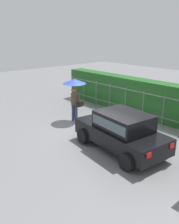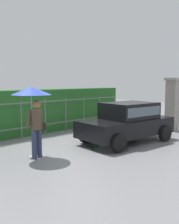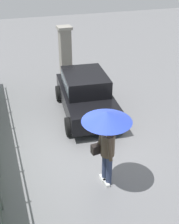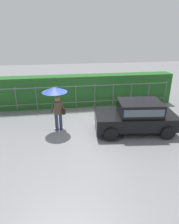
% 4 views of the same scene
% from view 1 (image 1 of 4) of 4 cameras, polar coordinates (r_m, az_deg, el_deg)
% --- Properties ---
extents(ground_plane, '(40.00, 40.00, 0.00)m').
position_cam_1_polar(ground_plane, '(10.80, 3.01, -4.55)').
color(ground_plane, slate).
extents(car, '(3.88, 2.19, 1.48)m').
position_cam_1_polar(car, '(8.88, 7.61, -4.26)').
color(car, black).
rests_on(car, ground).
extents(pedestrian, '(1.14, 1.14, 2.11)m').
position_cam_1_polar(pedestrian, '(11.63, -3.61, 5.68)').
color(pedestrian, '#2D3856').
rests_on(pedestrian, ground).
extents(fence_section, '(10.27, 0.05, 1.50)m').
position_cam_1_polar(fence_section, '(12.43, 10.57, 2.26)').
color(fence_section, '#59605B').
rests_on(fence_section, ground).
extents(hedge_row, '(11.22, 0.90, 1.90)m').
position_cam_1_polar(hedge_row, '(12.97, 12.60, 3.37)').
color(hedge_row, '#235B23').
rests_on(hedge_row, ground).
extents(puddle_near, '(1.26, 1.26, 0.00)m').
position_cam_1_polar(puddle_near, '(9.88, 0.61, -6.79)').
color(puddle_near, '#4C545B').
rests_on(puddle_near, ground).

